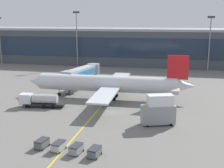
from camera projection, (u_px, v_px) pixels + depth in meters
The scene contains 14 objects.
ground_plane at pixel (111, 112), 69.47m from camera, with size 700.00×700.00×0.00m, color slate.
apron_lead_in_line at pixel (99, 109), 72.04m from camera, with size 0.30×80.00×0.01m, color yellow.
terminal_building at pixel (151, 47), 136.52m from camera, with size 187.55×20.23×16.37m.
main_airliner at pixel (108, 84), 80.25m from camera, with size 45.17×35.70×12.09m.
jet_bridge at pixel (83, 73), 91.04m from camera, with size 7.43×17.80×6.77m.
fuel_tanker at pixel (39, 100), 73.10m from camera, with size 11.03×3.81×3.25m.
catering_lift at pixel (159, 110), 60.83m from camera, with size 7.24×4.48×6.30m.
baggage_cart_0 at pixel (42, 143), 50.52m from camera, with size 1.97×2.85×1.48m.
baggage_cart_1 at pixel (59, 146), 49.45m from camera, with size 1.97×2.85×1.48m.
baggage_cart_2 at pixel (76, 149), 48.38m from camera, with size 1.97×2.85×1.48m.
baggage_cart_3 at pixel (95, 152), 47.31m from camera, with size 1.97×2.85×1.48m.
apron_light_mast_0 at pixel (0, 37), 137.20m from camera, with size 2.80×0.50×21.28m.
apron_light_mast_1 at pixel (210, 39), 119.50m from camera, with size 2.80×0.50×21.80m.
apron_light_mast_2 at pixel (77, 35), 129.86m from camera, with size 2.80×0.50×23.77m.
Camera 1 is at (13.19, -65.04, 21.55)m, focal length 48.32 mm.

